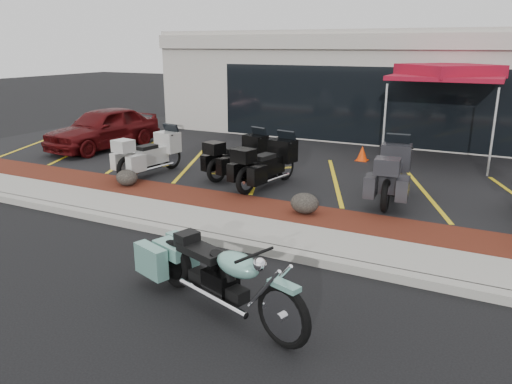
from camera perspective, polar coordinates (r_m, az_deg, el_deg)
The scene contains 16 objects.
ground at distance 8.18m, azimuth -3.53°, elevation -8.91°, with size 90.00×90.00×0.00m, color black.
curb at distance 8.87m, azimuth -0.59°, elevation -6.26°, with size 24.00×0.25×0.15m, color gray.
sidewalk at distance 9.45m, azimuth 1.37°, elevation -4.79°, with size 24.00×1.20×0.15m, color gray.
mulch_bed at distance 10.48m, azimuth 4.20°, elevation -2.62°, with size 24.00×1.20×0.16m, color #3E120E.
upper_lot at distance 15.42m, azimuth 12.03°, elevation 3.30°, with size 26.00×9.60×0.15m, color black.
dealership_building at distance 21.21m, azimuth 16.92°, elevation 11.78°, with size 18.00×8.16×4.00m.
boulder_left at distance 12.68m, azimuth -14.55°, elevation 1.60°, with size 0.56×0.46×0.40m, color black.
boulder_mid at distance 10.31m, azimuth 5.58°, elevation -1.28°, with size 0.60×0.50×0.42m, color black.
hero_cruiser at distance 6.03m, azimuth 3.18°, elevation -12.93°, with size 3.11×0.79×1.10m, color #669F92, non-canonical shape.
touring_white at distance 14.08m, azimuth -9.66°, elevation 5.14°, with size 2.19×0.84×1.27m, color #B7B8B3, non-canonical shape.
touring_black_front at distance 13.58m, azimuth 0.30°, elevation 4.88°, with size 2.12×0.81×1.23m, color black, non-canonical shape.
touring_black_mid at distance 12.73m, azimuth 3.41°, elevation 4.18°, with size 2.22×0.85×1.29m, color black, non-canonical shape.
touring_grey at distance 12.22m, azimuth 15.74°, elevation 3.28°, with size 2.37×0.90×1.38m, color #29292E, non-canonical shape.
parked_car at distance 17.44m, azimuth -17.05°, elevation 7.01°, with size 1.63×4.04×1.38m, color #4A0A0C.
traffic_cone at distance 15.32m, azimuth 12.05°, elevation 4.36°, with size 0.33×0.33×0.45m, color #E03907.
popup_canopy at distance 15.74m, azimuth 21.10°, elevation 12.51°, with size 3.85×3.85×2.81m.
Camera 1 is at (3.78, -6.35, 3.51)m, focal length 35.00 mm.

